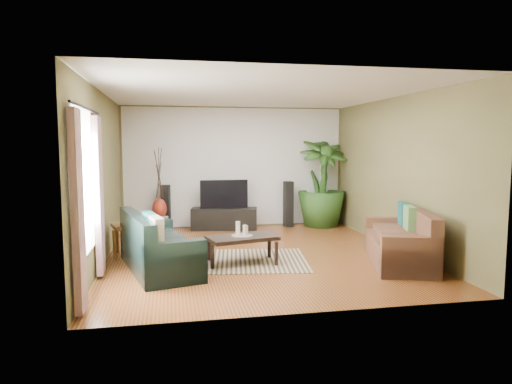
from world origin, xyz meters
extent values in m
plane|color=brown|center=(0.00, 0.00, 0.00)|extent=(5.50, 5.50, 0.00)
plane|color=white|center=(0.00, 0.00, 2.70)|extent=(5.50, 5.50, 0.00)
plane|color=brown|center=(0.00, 2.75, 1.35)|extent=(5.00, 0.00, 5.00)
plane|color=brown|center=(0.00, -2.75, 1.35)|extent=(5.00, 0.00, 5.00)
plane|color=brown|center=(-2.50, 0.00, 1.35)|extent=(0.00, 5.50, 5.50)
plane|color=brown|center=(2.50, 0.00, 1.35)|extent=(0.00, 5.50, 5.50)
plane|color=white|center=(0.00, 2.74, 1.35)|extent=(4.90, 0.00, 4.90)
plane|color=white|center=(-2.48, -1.60, 1.40)|extent=(0.00, 1.80, 1.80)
cube|color=gray|center=(-2.43, -2.35, 1.15)|extent=(0.08, 0.35, 2.20)
cube|color=gray|center=(-2.43, -0.85, 1.15)|extent=(0.08, 0.35, 2.20)
cylinder|color=black|center=(-2.43, -1.60, 2.30)|extent=(0.03, 1.90, 0.03)
cube|color=black|center=(-1.62, -0.63, 0.42)|extent=(1.29, 2.10, 0.85)
cube|color=brown|center=(2.06, -0.98, 0.42)|extent=(1.32, 1.99, 0.85)
cube|color=tan|center=(-0.40, -0.35, 0.01)|extent=(2.39, 1.84, 0.01)
cube|color=black|center=(-0.36, -0.51, 0.22)|extent=(1.17, 0.82, 0.44)
cylinder|color=gray|center=(-0.36, -0.51, 0.44)|extent=(0.33, 0.33, 0.01)
cylinder|color=white|center=(-0.42, -0.48, 0.56)|extent=(0.07, 0.07, 0.21)
cylinder|color=beige|center=(-0.32, -0.55, 0.53)|extent=(0.07, 0.07, 0.16)
cylinder|color=silver|center=(-0.29, -0.45, 0.52)|extent=(0.07, 0.07, 0.14)
cube|color=black|center=(-0.29, 2.39, 0.24)|extent=(1.48, 0.69, 0.48)
cube|color=black|center=(-0.29, 2.41, 0.78)|extent=(1.05, 0.06, 0.62)
cube|color=black|center=(-1.55, 2.50, 0.50)|extent=(0.22, 0.23, 0.99)
cube|color=black|center=(1.18, 2.50, 0.51)|extent=(0.20, 0.22, 1.03)
imported|color=#244818|center=(1.95, 2.43, 0.99)|extent=(1.22, 1.22, 1.99)
cylinder|color=black|center=(1.95, 2.43, 0.14)|extent=(0.37, 0.37, 0.29)
cube|color=gray|center=(-1.68, 2.43, 0.17)|extent=(0.36, 0.36, 0.34)
ellipsoid|color=maroon|center=(-1.68, 2.43, 0.50)|extent=(0.31, 0.31, 0.44)
cube|color=brown|center=(-2.15, 0.35, 0.27)|extent=(0.63, 0.63, 0.54)
camera|label=1|loc=(-1.45, -7.45, 1.87)|focal=32.00mm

